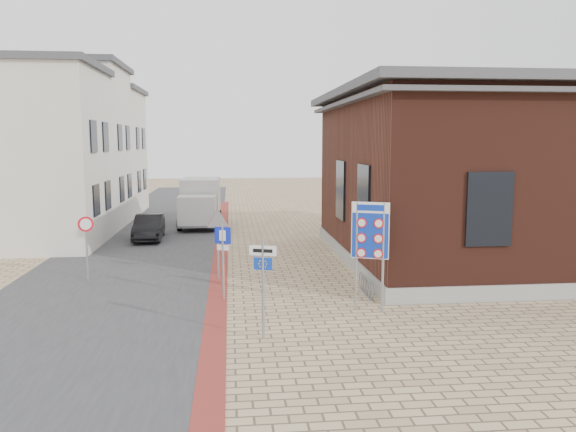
{
  "coord_description": "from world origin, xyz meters",
  "views": [
    {
      "loc": [
        -1.56,
        -14.66,
        4.76
      ],
      "look_at": [
        0.43,
        4.59,
        2.2
      ],
      "focal_mm": 35.0,
      "sensor_mm": 36.0,
      "label": 1
    }
  ],
  "objects": [
    {
      "name": "parking_sign",
      "position": [
        -1.8,
        2.0,
        1.56
      ],
      "size": [
        0.48,
        0.23,
        2.31
      ],
      "rotation": [
        0.0,
        0.0,
        -0.4
      ],
      "color": "gray",
      "rests_on": "ground"
    },
    {
      "name": "yield_sign",
      "position": [
        -2.0,
        4.58,
        1.87
      ],
      "size": [
        0.86,
        0.25,
        2.46
      ],
      "rotation": [
        0.0,
        0.0,
        0.22
      ],
      "color": "gray",
      "rests_on": "ground"
    },
    {
      "name": "curb_strip",
      "position": [
        -2.0,
        10.0,
        0.01
      ],
      "size": [
        0.6,
        40.0,
        0.02
      ],
      "primitive_type": "cube",
      "color": "maroon",
      "rests_on": "ground"
    },
    {
      "name": "box_truck",
      "position": [
        -3.26,
        17.21,
        1.38
      ],
      "size": [
        2.31,
        5.18,
        2.68
      ],
      "rotation": [
        0.0,
        0.0,
        -0.03
      ],
      "color": "slate",
      "rests_on": "ground"
    },
    {
      "name": "bollard",
      "position": [
        -1.8,
        2.8,
        0.47
      ],
      "size": [
        0.09,
        0.09,
        0.93
      ],
      "primitive_type": "cylinder",
      "rotation": [
        0.0,
        0.0,
        0.12
      ],
      "color": "red",
      "rests_on": "ground"
    },
    {
      "name": "ground",
      "position": [
        0.0,
        0.0,
        0.0
      ],
      "size": [
        120.0,
        120.0,
        0.0
      ],
      "primitive_type": "plane",
      "color": "tan",
      "rests_on": "ground"
    },
    {
      "name": "bike_rack",
      "position": [
        2.65,
        2.2,
        0.26
      ],
      "size": [
        0.08,
        1.8,
        0.6
      ],
      "color": "slate",
      "rests_on": "ground"
    },
    {
      "name": "sedan",
      "position": [
        -5.55,
        13.04,
        0.61
      ],
      "size": [
        1.43,
        3.75,
        1.22
      ],
      "primitive_type": "imported",
      "rotation": [
        0.0,
        0.0,
        0.04
      ],
      "color": "black",
      "rests_on": "ground"
    },
    {
      "name": "essen_sign",
      "position": [
        -0.8,
        -1.5,
        1.62
      ],
      "size": [
        0.64,
        0.25,
        2.45
      ],
      "rotation": [
        0.0,
        0.0,
        -0.32
      ],
      "color": "gray",
      "rests_on": "ground"
    },
    {
      "name": "speed_sign",
      "position": [
        -6.5,
        4.91,
        1.49
      ],
      "size": [
        0.5,
        0.23,
        2.24
      ],
      "rotation": [
        0.0,
        0.0,
        0.39
      ],
      "color": "gray",
      "rests_on": "ground"
    },
    {
      "name": "townhouse_near",
      "position": [
        -10.99,
        12.0,
        4.17
      ],
      "size": [
        7.4,
        6.4,
        8.3
      ],
      "color": "silver",
      "rests_on": "ground"
    },
    {
      "name": "townhouse_mid",
      "position": [
        -10.99,
        18.0,
        4.57
      ],
      "size": [
        7.4,
        6.4,
        9.1
      ],
      "color": "silver",
      "rests_on": "ground"
    },
    {
      "name": "border_sign",
      "position": [
        2.32,
        0.5,
        2.24
      ],
      "size": [
        1.0,
        0.45,
        3.11
      ],
      "rotation": [
        0.0,
        0.0,
        -0.39
      ],
      "color": "gray",
      "rests_on": "ground"
    },
    {
      "name": "brick_building",
      "position": [
        8.99,
        7.0,
        3.49
      ],
      "size": [
        13.0,
        13.0,
        6.8
      ],
      "color": "gray",
      "rests_on": "ground"
    },
    {
      "name": "road_strip",
      "position": [
        -5.5,
        15.0,
        0.01
      ],
      "size": [
        7.0,
        60.0,
        0.02
      ],
      "primitive_type": "cube",
      "color": "#38383A",
      "rests_on": "ground"
    },
    {
      "name": "townhouse_far",
      "position": [
        -10.99,
        24.0,
        4.17
      ],
      "size": [
        7.4,
        6.4,
        8.3
      ],
      "color": "silver",
      "rests_on": "ground"
    }
  ]
}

